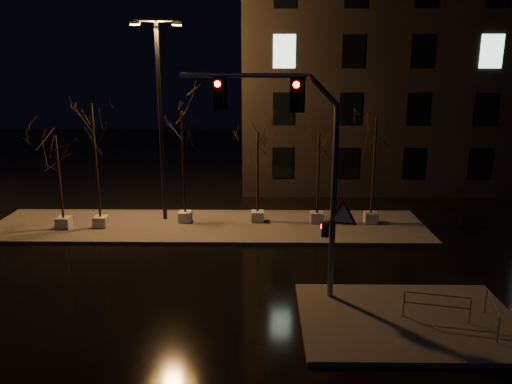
{
  "coord_description": "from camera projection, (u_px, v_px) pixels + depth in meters",
  "views": [
    {
      "loc": [
        2.75,
        -18.15,
        8.13
      ],
      "look_at": [
        2.47,
        2.46,
        2.8
      ],
      "focal_mm": 35.0,
      "sensor_mm": 36.0,
      "label": 1
    }
  ],
  "objects": [
    {
      "name": "tree_0",
      "position": [
        57.0,
        157.0,
        24.02
      ],
      "size": [
        1.8,
        1.8,
        4.77
      ],
      "color": "#B7B5AB",
      "rests_on": "median"
    },
    {
      "name": "guard_rail_a",
      "position": [
        437.0,
        303.0,
        15.86
      ],
      "size": [
        2.0,
        0.49,
        0.88
      ],
      "rotation": [
        0.0,
        0.0,
        -0.22
      ],
      "color": "slate",
      "rests_on": "sidewalk_corner"
    },
    {
      "name": "tree_4",
      "position": [
        319.0,
        154.0,
        24.86
      ],
      "size": [
        1.8,
        1.8,
        4.75
      ],
      "color": "#B7B5AB",
      "rests_on": "median"
    },
    {
      "name": "traffic_signal_mast",
      "position": [
        298.0,
        154.0,
        16.68
      ],
      "size": [
        6.12,
        1.58,
        7.67
      ],
      "rotation": [
        0.0,
        0.0,
        -0.23
      ],
      "color": "slate",
      "rests_on": "sidewalk_corner"
    },
    {
      "name": "tree_3",
      "position": [
        258.0,
        152.0,
        25.02
      ],
      "size": [
        1.8,
        1.8,
        4.82
      ],
      "color": "#B7B5AB",
      "rests_on": "median"
    },
    {
      "name": "tree_5",
      "position": [
        375.0,
        141.0,
        24.67
      ],
      "size": [
        1.8,
        1.8,
        5.57
      ],
      "color": "#B7B5AB",
      "rests_on": "median"
    },
    {
      "name": "tree_1",
      "position": [
        93.0,
        132.0,
        23.88
      ],
      "size": [
        1.8,
        1.8,
        6.28
      ],
      "color": "#B7B5AB",
      "rests_on": "median"
    },
    {
      "name": "guard_rail_b",
      "position": [
        492.0,
        310.0,
        15.42
      ],
      "size": [
        0.45,
        1.84,
        0.89
      ],
      "rotation": [
        0.0,
        0.0,
        1.35
      ],
      "color": "slate",
      "rests_on": "sidewalk_corner"
    },
    {
      "name": "streetlight_main",
      "position": [
        160.0,
        109.0,
        24.95
      ],
      "size": [
        2.5,
        0.57,
        10.01
      ],
      "rotation": [
        0.0,
        0.0,
        0.12
      ],
      "color": "black",
      "rests_on": "median"
    },
    {
      "name": "median",
      "position": [
        209.0,
        226.0,
        25.43
      ],
      "size": [
        22.0,
        5.0,
        0.15
      ],
      "primitive_type": "cube",
      "color": "#4C4944",
      "rests_on": "ground"
    },
    {
      "name": "building",
      "position": [
        423.0,
        72.0,
        35.01
      ],
      "size": [
        25.0,
        12.0,
        15.0
      ],
      "primitive_type": "cube",
      "color": "black",
      "rests_on": "ground"
    },
    {
      "name": "tree_2",
      "position": [
        182.0,
        137.0,
        24.77
      ],
      "size": [
        1.8,
        1.8,
        5.84
      ],
      "color": "#B7B5AB",
      "rests_on": "median"
    },
    {
      "name": "sidewalk_corner",
      "position": [
        409.0,
        320.0,
        16.14
      ],
      "size": [
        7.0,
        5.0,
        0.15
      ],
      "primitive_type": "cube",
      "color": "#4C4944",
      "rests_on": "ground"
    },
    {
      "name": "ground",
      "position": [
        192.0,
        276.0,
        19.64
      ],
      "size": [
        90.0,
        90.0,
        0.0
      ],
      "primitive_type": "plane",
      "color": "black",
      "rests_on": "ground"
    }
  ]
}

